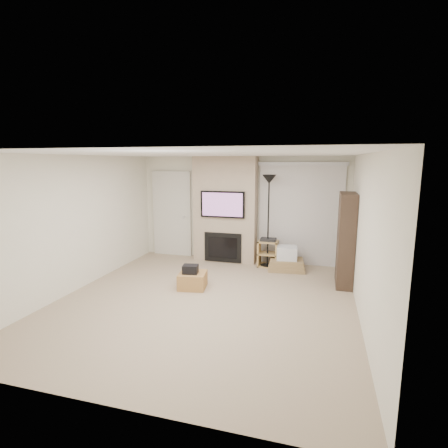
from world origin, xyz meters
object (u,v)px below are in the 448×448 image
(floor_lamp, at_px, (269,195))
(box_stack, at_px, (287,261))
(bookshelf, at_px, (346,240))
(ottoman, at_px, (193,280))
(av_stand, at_px, (268,252))

(floor_lamp, distance_m, box_stack, 1.52)
(bookshelf, bearing_deg, floor_lamp, 154.28)
(ottoman, relative_size, bookshelf, 0.28)
(av_stand, height_order, box_stack, av_stand)
(av_stand, bearing_deg, floor_lamp, -108.71)
(av_stand, bearing_deg, ottoman, -123.40)
(bookshelf, bearing_deg, av_stand, 153.57)
(box_stack, height_order, bookshelf, bookshelf)
(av_stand, bearing_deg, bookshelf, -26.43)
(ottoman, bearing_deg, av_stand, 56.60)
(box_stack, xyz_separation_m, bookshelf, (1.17, -0.66, 0.70))
(floor_lamp, xyz_separation_m, av_stand, (0.01, 0.02, -1.30))
(ottoman, relative_size, box_stack, 0.59)
(ottoman, xyz_separation_m, floor_lamp, (1.16, 1.75, 1.50))
(ottoman, distance_m, box_stack, 2.29)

